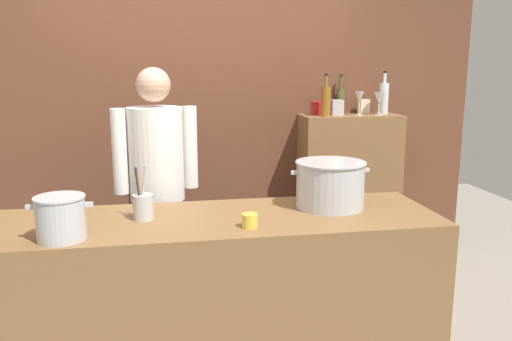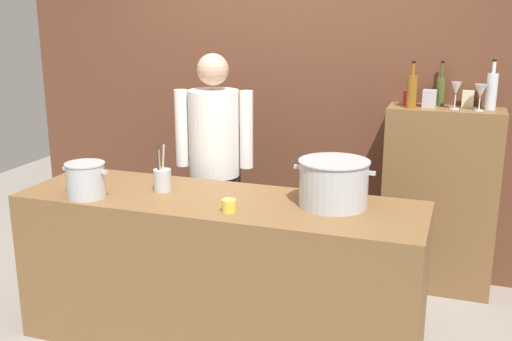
{
  "view_description": "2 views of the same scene",
  "coord_description": "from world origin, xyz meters",
  "px_view_note": "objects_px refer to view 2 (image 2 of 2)",
  "views": [
    {
      "loc": [
        -0.25,
        -2.57,
        1.68
      ],
      "look_at": [
        0.27,
        0.36,
        1.07
      ],
      "focal_mm": 36.4,
      "sensor_mm": 36.0,
      "label": 1
    },
    {
      "loc": [
        1.29,
        -3.02,
        1.95
      ],
      "look_at": [
        0.12,
        0.31,
        1.0
      ],
      "focal_mm": 42.62,
      "sensor_mm": 36.0,
      "label": 2
    }
  ],
  "objects_px": {
    "utensil_crock": "(162,179)",
    "wine_glass_short": "(480,92)",
    "stockpot_large": "(334,183)",
    "wine_bottle_amber": "(412,91)",
    "chef": "(215,157)",
    "butter_jar": "(229,206)",
    "wine_bottle_clear": "(492,91)",
    "spice_tin_cream": "(468,99)",
    "stockpot_small": "(86,180)",
    "spice_tin_red": "(410,98)",
    "wine_bottle_olive": "(441,90)",
    "spice_tin_silver": "(429,99)",
    "wine_glass_tall": "(456,90)"
  },
  "relations": [
    {
      "from": "wine_glass_tall",
      "to": "stockpot_large",
      "type": "bearing_deg",
      "value": -117.95
    },
    {
      "from": "stockpot_small",
      "to": "wine_bottle_clear",
      "type": "xyz_separation_m",
      "value": [
        2.15,
        1.44,
        0.42
      ]
    },
    {
      "from": "stockpot_small",
      "to": "wine_glass_tall",
      "type": "distance_m",
      "value": 2.41
    },
    {
      "from": "chef",
      "to": "stockpot_large",
      "type": "xyz_separation_m",
      "value": [
        0.95,
        -0.57,
        0.06
      ]
    },
    {
      "from": "wine_bottle_olive",
      "to": "stockpot_large",
      "type": "bearing_deg",
      "value": -111.14
    },
    {
      "from": "wine_bottle_clear",
      "to": "chef",
      "type": "bearing_deg",
      "value": -162.29
    },
    {
      "from": "wine_bottle_olive",
      "to": "wine_glass_short",
      "type": "xyz_separation_m",
      "value": [
        0.25,
        -0.15,
        0.02
      ]
    },
    {
      "from": "butter_jar",
      "to": "wine_bottle_olive",
      "type": "distance_m",
      "value": 1.84
    },
    {
      "from": "stockpot_large",
      "to": "spice_tin_red",
      "type": "relative_size",
      "value": 4.41
    },
    {
      "from": "stockpot_small",
      "to": "wine_bottle_amber",
      "type": "xyz_separation_m",
      "value": [
        1.65,
        1.34,
        0.41
      ]
    },
    {
      "from": "chef",
      "to": "wine_bottle_olive",
      "type": "bearing_deg",
      "value": -168.14
    },
    {
      "from": "wine_bottle_clear",
      "to": "spice_tin_cream",
      "type": "height_order",
      "value": "wine_bottle_clear"
    },
    {
      "from": "butter_jar",
      "to": "wine_bottle_clear",
      "type": "xyz_separation_m",
      "value": [
        1.29,
        1.41,
        0.49
      ]
    },
    {
      "from": "wine_glass_short",
      "to": "stockpot_large",
      "type": "bearing_deg",
      "value": -124.3
    },
    {
      "from": "stockpot_large",
      "to": "utensil_crock",
      "type": "height_order",
      "value": "utensil_crock"
    },
    {
      "from": "wine_glass_short",
      "to": "spice_tin_silver",
      "type": "bearing_deg",
      "value": 170.56
    },
    {
      "from": "wine_bottle_olive",
      "to": "wine_bottle_clear",
      "type": "bearing_deg",
      "value": -13.71
    },
    {
      "from": "wine_bottle_clear",
      "to": "wine_glass_tall",
      "type": "distance_m",
      "value": 0.23
    },
    {
      "from": "utensil_crock",
      "to": "wine_glass_short",
      "type": "height_order",
      "value": "wine_glass_short"
    },
    {
      "from": "stockpot_large",
      "to": "wine_bottle_amber",
      "type": "xyz_separation_m",
      "value": [
        0.29,
        1.03,
        0.39
      ]
    },
    {
      "from": "stockpot_small",
      "to": "spice_tin_cream",
      "type": "bearing_deg",
      "value": 36.52
    },
    {
      "from": "stockpot_large",
      "to": "spice_tin_red",
      "type": "xyz_separation_m",
      "value": [
        0.27,
        1.16,
        0.32
      ]
    },
    {
      "from": "butter_jar",
      "to": "wine_glass_short",
      "type": "relative_size",
      "value": 0.44
    },
    {
      "from": "chef",
      "to": "utensil_crock",
      "type": "bearing_deg",
      "value": 71.96
    },
    {
      "from": "wine_bottle_amber",
      "to": "wine_bottle_olive",
      "type": "height_order",
      "value": "wine_bottle_amber"
    },
    {
      "from": "wine_glass_tall",
      "to": "spice_tin_silver",
      "type": "height_order",
      "value": "wine_glass_tall"
    },
    {
      "from": "spice_tin_cream",
      "to": "spice_tin_red",
      "type": "height_order",
      "value": "spice_tin_cream"
    },
    {
      "from": "chef",
      "to": "wine_bottle_olive",
      "type": "xyz_separation_m",
      "value": [
        1.41,
        0.63,
        0.44
      ]
    },
    {
      "from": "wine_bottle_olive",
      "to": "utensil_crock",
      "type": "bearing_deg",
      "value": -139.43
    },
    {
      "from": "chef",
      "to": "wine_bottle_amber",
      "type": "bearing_deg",
      "value": -172.06
    },
    {
      "from": "utensil_crock",
      "to": "wine_bottle_amber",
      "type": "height_order",
      "value": "wine_bottle_amber"
    },
    {
      "from": "stockpot_small",
      "to": "butter_jar",
      "type": "xyz_separation_m",
      "value": [
        0.86,
        0.02,
        -0.07
      ]
    },
    {
      "from": "wine_bottle_amber",
      "to": "chef",
      "type": "bearing_deg",
      "value": -159.79
    },
    {
      "from": "spice_tin_red",
      "to": "stockpot_small",
      "type": "bearing_deg",
      "value": -137.99
    },
    {
      "from": "stockpot_small",
      "to": "wine_bottle_olive",
      "type": "xyz_separation_m",
      "value": [
        1.83,
        1.51,
        0.4
      ]
    },
    {
      "from": "wine_glass_tall",
      "to": "spice_tin_cream",
      "type": "distance_m",
      "value": 0.15
    },
    {
      "from": "wine_bottle_clear",
      "to": "spice_tin_silver",
      "type": "distance_m",
      "value": 0.39
    },
    {
      "from": "spice_tin_red",
      "to": "wine_glass_tall",
      "type": "bearing_deg",
      "value": -16.96
    },
    {
      "from": "wine_glass_tall",
      "to": "spice_tin_cream",
      "type": "relative_size",
      "value": 1.6
    },
    {
      "from": "chef",
      "to": "spice_tin_cream",
      "type": "xyz_separation_m",
      "value": [
        1.59,
        0.6,
        0.39
      ]
    },
    {
      "from": "spice_tin_red",
      "to": "wine_bottle_clear",
      "type": "bearing_deg",
      "value": -3.79
    },
    {
      "from": "wine_glass_tall",
      "to": "spice_tin_red",
      "type": "bearing_deg",
      "value": 163.04
    },
    {
      "from": "wine_bottle_olive",
      "to": "spice_tin_silver",
      "type": "xyz_separation_m",
      "value": [
        -0.06,
        -0.1,
        -0.05
      ]
    },
    {
      "from": "wine_bottle_olive",
      "to": "wine_glass_short",
      "type": "distance_m",
      "value": 0.3
    },
    {
      "from": "butter_jar",
      "to": "wine_glass_short",
      "type": "xyz_separation_m",
      "value": [
        1.22,
        1.34,
        0.49
      ]
    },
    {
      "from": "chef",
      "to": "wine_glass_tall",
      "type": "distance_m",
      "value": 1.66
    },
    {
      "from": "stockpot_small",
      "to": "spice_tin_red",
      "type": "relative_size",
      "value": 2.86
    },
    {
      "from": "wine_bottle_clear",
      "to": "spice_tin_red",
      "type": "distance_m",
      "value": 0.52
    },
    {
      "from": "stockpot_large",
      "to": "wine_bottle_amber",
      "type": "height_order",
      "value": "wine_bottle_amber"
    },
    {
      "from": "butter_jar",
      "to": "wine_bottle_olive",
      "type": "xyz_separation_m",
      "value": [
        0.96,
        1.49,
        0.47
      ]
    }
  ]
}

